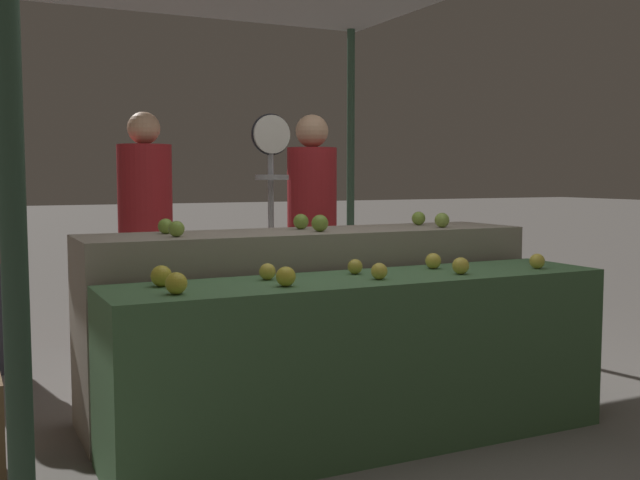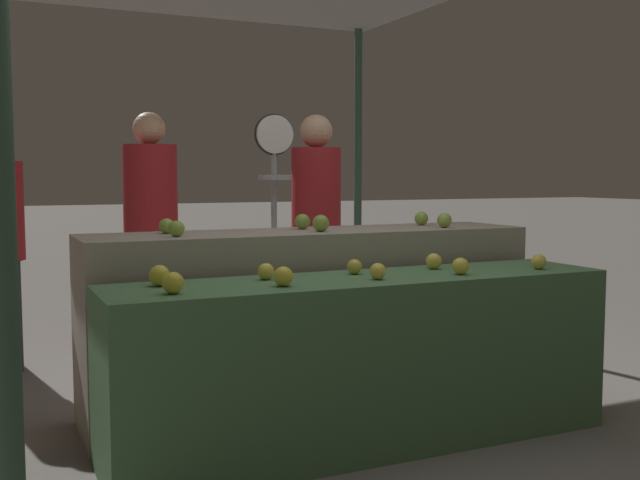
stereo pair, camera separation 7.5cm
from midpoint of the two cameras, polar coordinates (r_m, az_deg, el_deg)
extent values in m
plane|color=slate|center=(3.62, 2.88, -15.23)|extent=(60.00, 60.00, 0.00)
cylinder|color=#33513D|center=(2.15, -23.41, 5.20)|extent=(0.07, 0.07, 2.55)
cylinder|color=#33513D|center=(6.79, 2.03, 5.15)|extent=(0.07, 0.07, 2.55)
cube|color=#4C7A4C|center=(3.50, 2.91, -9.20)|extent=(2.39, 0.55, 0.78)
cube|color=gray|center=(4.01, -1.25, -6.12)|extent=(2.39, 0.55, 0.96)
sphere|color=gold|center=(2.98, -11.61, -3.26)|extent=(0.09, 0.09, 0.09)
sphere|color=gold|center=(3.13, -3.31, -2.79)|extent=(0.08, 0.08, 0.08)
sphere|color=yellow|center=(3.35, 3.89, -2.38)|extent=(0.07, 0.07, 0.07)
sphere|color=yellow|center=(3.57, 10.07, -1.95)|extent=(0.08, 0.08, 0.08)
sphere|color=yellow|center=(3.87, 15.68, -1.56)|extent=(0.08, 0.08, 0.08)
sphere|color=gold|center=(3.20, -12.65, -2.70)|extent=(0.09, 0.09, 0.09)
sphere|color=yellow|center=(3.33, -4.67, -2.42)|extent=(0.07, 0.07, 0.07)
sphere|color=gold|center=(3.52, 2.02, -2.04)|extent=(0.07, 0.07, 0.07)
sphere|color=yellow|center=(3.75, 8.05, -1.59)|extent=(0.08, 0.08, 0.08)
sphere|color=#84AD3D|center=(3.59, -11.47, 0.83)|extent=(0.08, 0.08, 0.08)
sphere|color=#7AA338|center=(3.85, -0.57, 1.29)|extent=(0.09, 0.09, 0.09)
sphere|color=#8EB247|center=(4.21, 8.78, 1.51)|extent=(0.08, 0.08, 0.08)
sphere|color=#84AD3D|center=(3.79, -12.24, 1.03)|extent=(0.08, 0.08, 0.08)
sphere|color=#7AA338|center=(4.03, -2.00, 1.41)|extent=(0.08, 0.08, 0.08)
sphere|color=#84AD3D|center=(4.39, 7.03, 1.65)|extent=(0.08, 0.08, 0.08)
cylinder|color=#99999E|center=(4.52, -4.22, -1.31)|extent=(0.04, 0.04, 1.51)
cylinder|color=black|center=(4.49, -4.25, 8.03)|extent=(0.25, 0.01, 0.25)
cylinder|color=silver|center=(4.48, -4.18, 8.04)|extent=(0.23, 0.02, 0.23)
cylinder|color=#99999E|center=(4.47, -4.17, 5.69)|extent=(0.01, 0.01, 0.14)
cylinder|color=#99999E|center=(4.47, -4.16, 4.79)|extent=(0.20, 0.20, 0.03)
cube|color=#2D2D38|center=(5.02, -1.04, -4.99)|extent=(0.26, 0.18, 0.76)
cylinder|color=maroon|center=(4.95, -1.05, 3.20)|extent=(0.37, 0.37, 0.67)
sphere|color=tan|center=(4.95, -1.06, 8.30)|extent=(0.22, 0.22, 0.22)
cube|color=#2D2D38|center=(5.32, -13.43, -4.48)|extent=(0.32, 0.25, 0.78)
cylinder|color=maroon|center=(5.25, -13.59, 3.39)|extent=(0.47, 0.47, 0.68)
sphere|color=tan|center=(5.26, -13.69, 8.28)|extent=(0.22, 0.22, 0.22)
camera|label=1|loc=(0.04, -90.59, -0.05)|focal=42.00mm
camera|label=2|loc=(0.04, 89.41, 0.05)|focal=42.00mm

